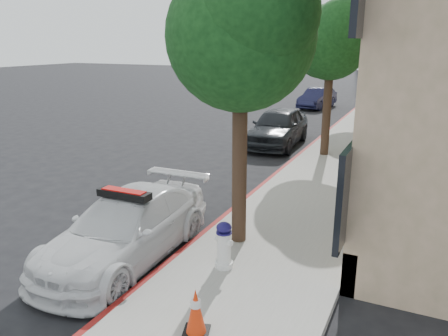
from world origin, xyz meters
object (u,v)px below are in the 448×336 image
parked_car_far (317,98)px  traffic_cone (196,312)px  police_car (126,228)px  parked_car_mid (278,127)px  fire_hydrant (224,245)px

parked_car_far → traffic_cone: parked_car_far is taller
police_car → parked_car_mid: size_ratio=0.97×
police_car → parked_car_far: size_ratio=1.15×
police_car → parked_car_mid: parked_car_mid is taller
traffic_cone → parked_car_far: bearing=99.5°
fire_hydrant → police_car: bearing=-158.3°
parked_car_far → fire_hydrant: size_ratio=4.37×
police_car → fire_hydrant: size_ratio=5.02×
traffic_cone → police_car: bearing=145.8°
parked_car_mid → parked_car_far: size_ratio=1.18×
parked_car_mid → parked_car_far: (-1.05, 11.23, -0.14)m
parked_car_mid → fire_hydrant: (2.44, -10.45, -0.20)m
parked_car_mid → fire_hydrant: size_ratio=5.16×
parked_car_mid → parked_car_far: bearing=92.3°
parked_car_mid → traffic_cone: 12.69m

